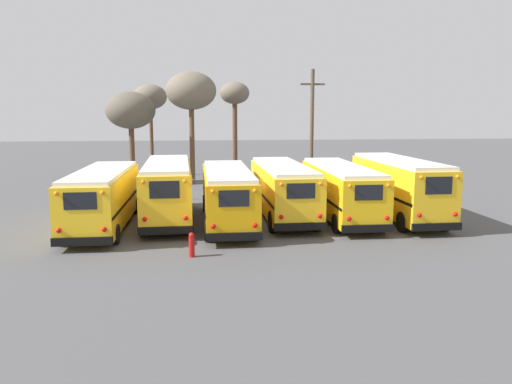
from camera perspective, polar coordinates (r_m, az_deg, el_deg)
ground_plane at (r=27.90m, az=-0.03°, el=-3.19°), size 160.00×160.00×0.00m
school_bus_0 at (r=26.97m, az=-17.11°, el=-0.49°), size 2.63×9.78×3.01m
school_bus_1 at (r=27.93m, az=-10.06°, el=0.37°), size 2.91×9.74×3.25m
school_bus_2 at (r=26.61m, az=-3.29°, el=-0.23°), size 2.64×9.94×2.98m
school_bus_3 at (r=28.42m, az=3.07°, el=0.43°), size 2.75×9.97×3.02m
school_bus_4 at (r=28.66m, az=9.61°, el=0.32°), size 2.65×10.19×2.98m
school_bus_5 at (r=29.23m, az=15.97°, el=0.65°), size 2.66×9.44×3.36m
utility_pole at (r=37.50m, az=6.39°, el=7.14°), size 1.80×0.28×9.05m
bare_tree_0 at (r=41.52m, az=-7.43°, el=11.29°), size 4.09×4.09×9.20m
bare_tree_1 at (r=47.82m, az=-12.00°, el=10.43°), size 3.06×3.06×8.49m
bare_tree_2 at (r=42.39m, az=-14.14°, el=8.95°), size 4.02×4.02×7.60m
bare_tree_3 at (r=44.98m, az=-2.45°, el=10.78°), size 2.61×2.61×8.60m
fence_line at (r=34.29m, az=-1.23°, el=0.80°), size 24.20×0.06×1.42m
fire_hydrant at (r=20.92m, az=-7.36°, el=-5.99°), size 0.24×0.24×1.03m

